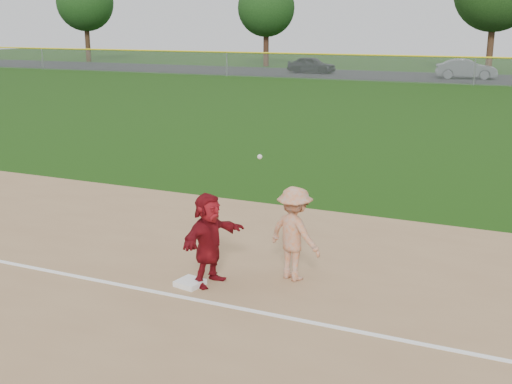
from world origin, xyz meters
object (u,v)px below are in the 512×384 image
at_px(base_runner, 209,239).
at_px(car_mid, 466,69).
at_px(first_base, 190,283).
at_px(car_left, 312,65).

bearing_deg(base_runner, car_mid, 13.27).
xyz_separation_m(first_base, car_mid, (-0.77, 45.80, 0.72)).
bearing_deg(car_mid, base_runner, 170.25).
bearing_deg(base_runner, car_left, 29.28).
distance_m(base_runner, car_mid, 45.58).
height_order(first_base, car_mid, car_mid).
bearing_deg(car_left, car_mid, -89.75).
bearing_deg(car_mid, car_left, 76.82).
distance_m(car_left, car_mid, 13.33).
height_order(base_runner, car_left, base_runner).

